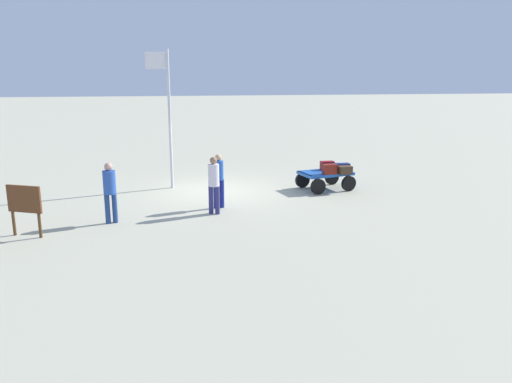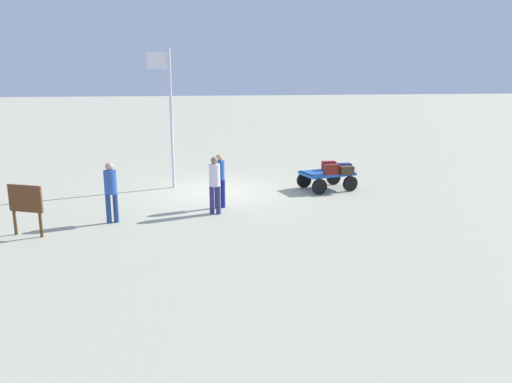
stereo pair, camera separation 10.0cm
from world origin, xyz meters
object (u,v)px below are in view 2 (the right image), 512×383
Objects in this scene: suitcase_dark at (329,166)px; suitcase_maroon at (343,168)px; luggage_cart at (326,177)px; flagpole at (169,108)px; worker_lead at (215,181)px; worker_supervisor at (111,188)px; suitcase_navy at (346,170)px; worker_trailing at (220,178)px; signboard at (26,203)px; suitcase_grey at (331,169)px.

suitcase_maroon is (-0.37, 0.49, 0.00)m from suitcase_dark.
luggage_cart is 6.07m from flagpole.
suitcase_dark is at bearing 173.67° from flagpole.
worker_supervisor is at bearing 10.73° from worker_lead.
worker_trailing reaches higher than suitcase_navy.
suitcase_dark is 0.62m from suitcase_maroon.
suitcase_navy is 6.56m from flagpole.
worker_trailing is (4.45, 1.84, 0.16)m from suitcase_maroon.
signboard is at bearing 22.58° from worker_trailing.
flagpole reaches higher than worker_supervisor.
worker_lead is at bearing 111.15° from flagpole.
flagpole reaches higher than worker_lead.
worker_lead is (4.09, 2.63, 0.53)m from luggage_cart.
worker_supervisor reaches higher than suitcase_grey.
suitcase_dark is 0.98× the size of suitcase_grey.
flagpole is at bearing -109.96° from worker_supervisor.
suitcase_dark is 0.10× the size of flagpole.
worker_lead is at bearing -169.27° from worker_supervisor.
suitcase_maroon is at bearing 127.25° from suitcase_dark.
worker_trailing is at bearing 22.50° from suitcase_maroon.
suitcase_navy is 0.38× the size of signboard.
suitcase_navy is 8.04m from worker_supervisor.
suitcase_maroon is 4.82m from worker_trailing.
worker_trailing is at bearing 18.67° from suitcase_navy.
luggage_cart is 4.10× the size of suitcase_grey.
suitcase_navy is 1.06× the size of suitcase_dark.
suitcase_navy is 0.91m from suitcase_dark.
suitcase_dark is 0.29× the size of worker_lead.
suitcase_grey is at bearing 29.12° from suitcase_maroon.
suitcase_dark is at bearing -154.10° from signboard.
worker_supervisor is at bearing 21.43° from suitcase_grey.
luggage_cart is 1.19× the size of worker_lead.
worker_supervisor reaches higher than signboard.
worker_lead is at bearing 28.26° from suitcase_maroon.
flagpole reaches higher than suitcase_navy.
luggage_cart is at bearing -39.37° from suitcase_navy.
suitcase_dark is at bearing -99.17° from suitcase_grey.
suitcase_maroon is at bearing -158.04° from worker_supervisor.
worker_supervisor is at bearing 21.96° from suitcase_maroon.
flagpole is (-1.51, -4.16, 1.84)m from worker_supervisor.
luggage_cart is at bearing -83.57° from suitcase_grey.
signboard reaches higher than suitcase_grey.
worker_trailing is (4.48, 1.51, 0.18)m from suitcase_navy.
suitcase_navy is at bearing 93.98° from suitcase_maroon.
suitcase_navy is at bearing 115.75° from suitcase_dark.
worker_trailing reaches higher than signboard.
suitcase_grey is 4.70m from worker_lead.
worker_lead reaches higher than signboard.
signboard reaches higher than suitcase_navy.
flagpole is (6.06, -1.45, 2.07)m from suitcase_navy.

